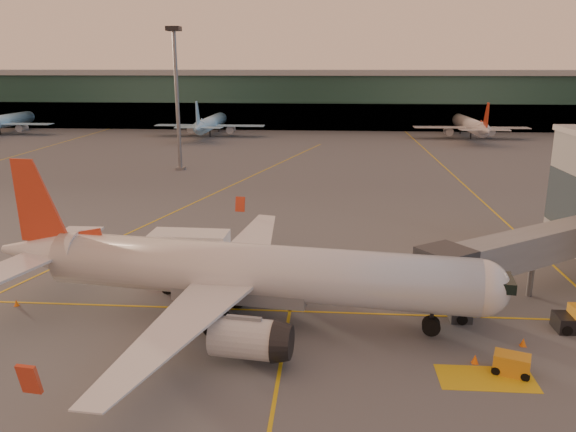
{
  "coord_description": "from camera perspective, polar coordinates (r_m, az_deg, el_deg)",
  "views": [
    {
      "loc": [
        7.97,
        -36.13,
        18.99
      ],
      "look_at": [
        4.05,
        15.61,
        5.0
      ],
      "focal_mm": 35.0,
      "sensor_mm": 36.0,
      "label": 1
    }
  ],
  "objects": [
    {
      "name": "ground",
      "position": [
        41.58,
        -7.38,
        -12.22
      ],
      "size": [
        600.0,
        600.0,
        0.0
      ],
      "primitive_type": "plane",
      "color": "#4C4F54",
      "rests_on": "ground"
    },
    {
      "name": "taxi_markings",
      "position": [
        84.22,
        -6.25,
        1.97
      ],
      "size": [
        100.12,
        173.0,
        0.01
      ],
      "color": "gold",
      "rests_on": "ground"
    },
    {
      "name": "terminal",
      "position": [
        178.39,
        1.8,
        11.79
      ],
      "size": [
        400.0,
        20.0,
        17.6
      ],
      "color": "#19382D",
      "rests_on": "ground"
    },
    {
      "name": "mast_west_near",
      "position": [
        105.97,
        -11.25,
        12.57
      ],
      "size": [
        2.4,
        2.4,
        25.6
      ],
      "color": "slate",
      "rests_on": "ground"
    },
    {
      "name": "distant_aircraft_row",
      "position": [
        157.97,
        -6.33,
        8.09
      ],
      "size": [
        290.0,
        34.0,
        13.0
      ],
      "color": "#94CFF7",
      "rests_on": "ground"
    },
    {
      "name": "main_airplane",
      "position": [
        42.56,
        -4.97,
        -5.75
      ],
      "size": [
        39.62,
        35.84,
        11.96
      ],
      "rotation": [
        0.0,
        0.0,
        -0.13
      ],
      "color": "silver",
      "rests_on": "ground"
    },
    {
      "name": "jet_bridge",
      "position": [
        52.23,
        24.62,
        -2.9
      ],
      "size": [
        21.92,
        16.71,
        5.9
      ],
      "color": "slate",
      "rests_on": "ground"
    },
    {
      "name": "catering_truck",
      "position": [
        49.39,
        -9.82,
        -4.13
      ],
      "size": [
        6.7,
        3.17,
        5.14
      ],
      "rotation": [
        0.0,
        0.0,
        -0.03
      ],
      "color": "#A5171C",
      "rests_on": "ground"
    },
    {
      "name": "gpu_cart",
      "position": [
        39.41,
        21.76,
        -13.84
      ],
      "size": [
        2.56,
        2.03,
        1.31
      ],
      "rotation": [
        0.0,
        0.0,
        -0.36
      ],
      "color": "orange",
      "rests_on": "ground"
    },
    {
      "name": "cone_nose",
      "position": [
        43.34,
        22.78,
        -11.74
      ],
      "size": [
        0.47,
        0.47,
        0.6
      ],
      "color": "orange",
      "rests_on": "ground"
    },
    {
      "name": "cone_tail",
      "position": [
        51.27,
        -25.87,
        -7.95
      ],
      "size": [
        0.41,
        0.41,
        0.52
      ],
      "color": "orange",
      "rests_on": "ground"
    },
    {
      "name": "cone_wing_left",
      "position": [
        59.48,
        -3.47,
        -3.31
      ],
      "size": [
        0.4,
        0.4,
        0.51
      ],
      "color": "orange",
      "rests_on": "ground"
    },
    {
      "name": "cone_fwd",
      "position": [
        39.99,
        18.46,
        -13.63
      ],
      "size": [
        0.48,
        0.48,
        0.61
      ],
      "color": "orange",
      "rests_on": "ground"
    }
  ]
}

